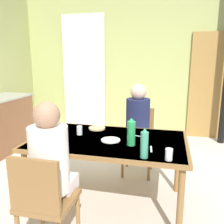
% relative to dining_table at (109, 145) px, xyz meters
% --- Properties ---
extents(ground_plane, '(6.63, 6.63, 0.00)m').
position_rel_dining_table_xyz_m(ground_plane, '(-0.20, 0.13, -0.66)').
color(ground_plane, beige).
extents(wall_back, '(4.75, 0.10, 2.85)m').
position_rel_dining_table_xyz_m(wall_back, '(-0.20, 2.68, 0.77)').
color(wall_back, tan).
rests_on(wall_back, ground_plane).
extents(door_wooden, '(0.80, 0.05, 2.00)m').
position_rel_dining_table_xyz_m(door_wooden, '(1.35, 2.60, 0.34)').
color(door_wooden, olive).
rests_on(door_wooden, ground_plane).
extents(curtain_panel, '(0.90, 0.03, 2.40)m').
position_rel_dining_table_xyz_m(curtain_panel, '(-1.19, 2.58, 0.54)').
color(curtain_panel, white).
rests_on(curtain_panel, ground_plane).
extents(dining_table, '(1.57, 0.95, 0.72)m').
position_rel_dining_table_xyz_m(dining_table, '(0.00, 0.00, 0.00)').
color(dining_table, brown).
rests_on(dining_table, ground_plane).
extents(chair_near_diner, '(0.40, 0.40, 0.87)m').
position_rel_dining_table_xyz_m(chair_near_diner, '(-0.29, -0.83, -0.16)').
color(chair_near_diner, brown).
rests_on(chair_near_diner, ground_plane).
extents(chair_far_diner, '(0.40, 0.40, 0.87)m').
position_rel_dining_table_xyz_m(chair_far_diner, '(0.21, 0.83, -0.16)').
color(chair_far_diner, brown).
rests_on(chair_far_diner, ground_plane).
extents(person_near_diner, '(0.30, 0.37, 0.77)m').
position_rel_dining_table_xyz_m(person_near_diner, '(-0.29, -0.69, 0.12)').
color(person_near_diner, silver).
rests_on(person_near_diner, ground_plane).
extents(person_far_diner, '(0.30, 0.37, 0.77)m').
position_rel_dining_table_xyz_m(person_far_diner, '(0.21, 0.69, 0.12)').
color(person_far_diner, '#282543').
rests_on(person_far_diner, ground_plane).
extents(water_bottle_green_near, '(0.08, 0.08, 0.27)m').
position_rel_dining_table_xyz_m(water_bottle_green_near, '(0.25, -0.12, 0.19)').
color(water_bottle_green_near, green).
rests_on(water_bottle_green_near, dining_table).
extents(water_bottle_green_far, '(0.07, 0.07, 0.26)m').
position_rel_dining_table_xyz_m(water_bottle_green_far, '(0.40, -0.39, 0.18)').
color(water_bottle_green_far, '#388F6D').
rests_on(water_bottle_green_far, dining_table).
extents(dinner_plate_near_left, '(0.19, 0.19, 0.01)m').
position_rel_dining_table_xyz_m(dinner_plate_near_left, '(0.03, -0.04, 0.07)').
color(dinner_plate_near_left, white).
rests_on(dinner_plate_near_left, dining_table).
extents(dinner_plate_near_right, '(0.23, 0.23, 0.01)m').
position_rel_dining_table_xyz_m(dinner_plate_near_right, '(-0.55, -0.15, 0.07)').
color(dinner_plate_near_right, white).
rests_on(dinner_plate_near_right, dining_table).
extents(drinking_glass_by_near_diner, '(0.06, 0.06, 0.09)m').
position_rel_dining_table_xyz_m(drinking_glass_by_near_diner, '(-0.34, 0.07, 0.11)').
color(drinking_glass_by_near_diner, silver).
rests_on(drinking_glass_by_near_diner, dining_table).
extents(drinking_glass_by_far_diner, '(0.06, 0.06, 0.10)m').
position_rel_dining_table_xyz_m(drinking_glass_by_far_diner, '(0.60, -0.39, 0.11)').
color(drinking_glass_by_far_diner, silver).
rests_on(drinking_glass_by_far_diner, dining_table).
extents(bread_plate_sliced, '(0.19, 0.19, 0.02)m').
position_rel_dining_table_xyz_m(bread_plate_sliced, '(-0.22, 0.32, 0.07)').
color(bread_plate_sliced, '#DBB77A').
rests_on(bread_plate_sliced, dining_table).
extents(cutlery_knife_near, '(0.15, 0.07, 0.00)m').
position_rel_dining_table_xyz_m(cutlery_knife_near, '(0.25, 0.17, 0.06)').
color(cutlery_knife_near, silver).
rests_on(cutlery_knife_near, dining_table).
extents(cutlery_fork_near, '(0.03, 0.15, 0.00)m').
position_rel_dining_table_xyz_m(cutlery_fork_near, '(0.44, -0.19, 0.06)').
color(cutlery_fork_near, silver).
rests_on(cutlery_fork_near, dining_table).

